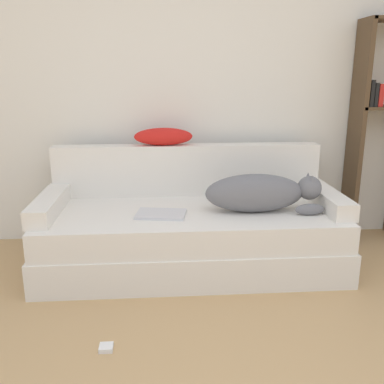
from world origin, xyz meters
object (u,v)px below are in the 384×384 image
Objects in this scene: couch at (191,238)px; bookshelf at (381,122)px; throw_pillow at (163,137)px; laptop at (161,214)px; power_adapter at (106,348)px; dog at (261,193)px.

couch is 1.19× the size of bookshelf.
couch is at bearing -65.05° from throw_pillow.
laptop is 0.99m from power_adapter.
couch is at bearing 169.26° from dog.
throw_pillow is at bearing 76.91° from power_adapter.
throw_pillow is (0.03, 0.52, 0.45)m from laptop.
bookshelf reaches higher than laptop.
throw_pillow is (-0.66, 0.48, 0.32)m from dog.
bookshelf is at bearing 26.81° from dog.
laptop is 5.17× the size of power_adapter.
couch is at bearing 40.15° from laptop.
bookshelf is (1.77, 0.59, 0.54)m from laptop.
dog is 0.70m from laptop.
couch reaches higher than power_adapter.
throw_pillow is at bearing 96.00° from laptop.
throw_pillow is (-0.18, 0.39, 0.67)m from couch.
dog is at bearing 42.09° from power_adapter.
power_adapter is at bearing -137.91° from dog.
bookshelf is 2.69m from power_adapter.
couch is 30.24× the size of power_adapter.
couch is 2.60× the size of dog.
bookshelf is (1.09, 0.55, 0.41)m from dog.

